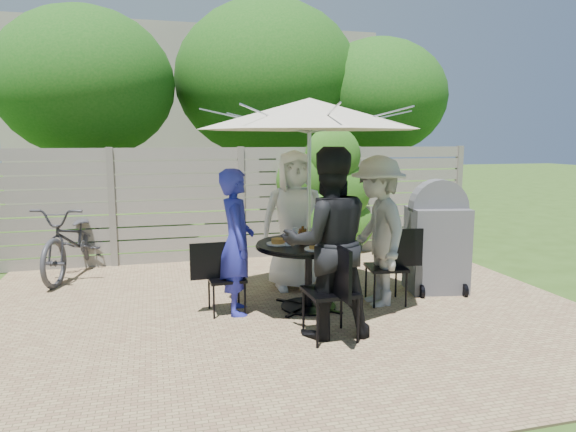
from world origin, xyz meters
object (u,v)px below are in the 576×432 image
object	(u,v)px
umbrella	(309,114)
glass_left	(288,240)
chair_back	(292,268)
glass_back	(295,233)
person_back	(294,221)
chair_left	(225,293)
person_right	(377,232)
plate_left	(278,242)
chair_front	(331,311)
plate_right	(339,240)
person_front	(328,243)
person_left	(236,242)
coffee_cup	(313,234)
bbq_grill	(437,241)
bicycle	(75,240)
plate_front	(316,247)
glass_right	(328,235)
glass_front	(323,241)
chair_right	(387,282)
patio_table	(309,263)
syrup_jug	(303,236)
plate_back	(302,235)

from	to	relation	value
umbrella	glass_left	bearing A→B (deg)	-162.15
chair_back	glass_back	world-z (taller)	glass_back
person_back	chair_left	bearing A→B (deg)	-139.22
person_right	plate_left	distance (m)	1.19
chair_front	plate_right	distance (m)	1.15
person_front	person_left	bearing A→B (deg)	-45.00
coffee_cup	plate_right	bearing A→B (deg)	-44.39
chair_front	bbq_grill	size ratio (longest dim) A/B	0.68
plate_right	bicycle	distance (m)	3.94
person_front	glass_back	bearing A→B (deg)	-84.50
plate_left	glass_back	bearing A→B (deg)	41.35
glass_back	person_back	bearing A→B (deg)	75.43
chair_left	person_front	xyz separation A→B (m)	(0.90, -0.90, 0.70)
chair_left	person_front	size ratio (longest dim) A/B	0.44
chair_front	plate_front	world-z (taller)	chair_front
chair_back	person_back	distance (m)	0.68
umbrella	glass_right	bearing A→B (deg)	17.85
plate_front	person_left	bearing A→B (deg)	152.40
glass_front	bicycle	size ratio (longest dim) A/B	0.07
chair_right	plate_left	distance (m)	1.43
chair_front	chair_right	bearing A→B (deg)	-51.12
patio_table	chair_right	xyz separation A→B (m)	(0.96, -0.07, -0.27)
chair_back	glass_right	world-z (taller)	glass_right
chair_right	syrup_jug	size ratio (longest dim) A/B	5.73
chair_back	plate_left	world-z (taller)	plate_left
chair_left	glass_front	size ratio (longest dim) A/B	5.98
person_front	plate_back	bearing A→B (deg)	-90.00
syrup_jug	patio_table	bearing A→B (deg)	-43.96
chair_back	person_front	size ratio (longest dim) A/B	0.43
plate_left	umbrella	bearing A→B (deg)	-4.15
plate_back	glass_front	distance (m)	0.63
person_front	glass_front	bearing A→B (deg)	-100.42
glass_back	syrup_jug	distance (m)	0.21
chair_left	glass_left	world-z (taller)	glass_left
chair_back	plate_back	distance (m)	0.83
bicycle	bbq_grill	xyz separation A→B (m)	(4.62, -2.05, 0.14)
chair_front	chair_back	bearing A→B (deg)	-6.09
glass_right	person_front	bearing A→B (deg)	-109.67
person_back	plate_back	size ratio (longest dim) A/B	7.05
chair_left	chair_right	size ratio (longest dim) A/B	0.91
person_back	patio_table	bearing A→B (deg)	-90.00
person_right	glass_back	bearing A→B (deg)	-105.52
chair_back	patio_table	bearing A→B (deg)	-3.60
glass_front	umbrella	bearing A→B (deg)	107.85
person_back	bicycle	distance (m)	3.25
chair_right	person_front	bearing A→B (deg)	45.08
chair_back	bicycle	world-z (taller)	bicycle
bbq_grill	plate_left	bearing A→B (deg)	-164.13
chair_back	coffee_cup	bearing A→B (deg)	4.07
person_right	person_back	bearing A→B (deg)	-135.00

